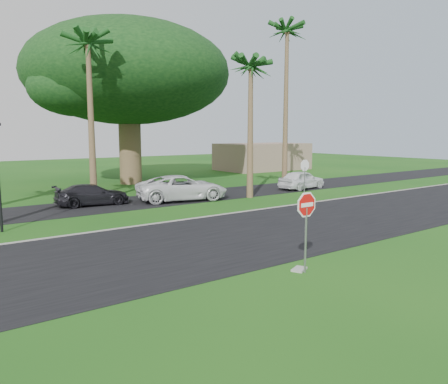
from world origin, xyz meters
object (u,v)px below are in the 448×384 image
car_minivan (182,188)px  car_pickup (302,180)px  car_dark (92,195)px  stop_sign_far (305,170)px  stop_sign_near (306,215)px

car_minivan → car_pickup: 10.12m
car_dark → car_minivan: bearing=-99.7°
stop_sign_far → car_pickup: (2.86, 3.01, -1.08)m
stop_sign_far → stop_sign_near: bearing=43.7°
stop_sign_near → car_pickup: bearing=44.3°
car_dark → stop_sign_far: bearing=-105.7°
stop_sign_far → car_pickup: size_ratio=0.64×
stop_sign_near → car_pickup: (14.36, 14.01, -1.08)m
stop_sign_near → car_minivan: stop_sign_near is taller
car_pickup → stop_sign_near: bearing=127.6°
stop_sign_near → stop_sign_far: (11.50, 11.00, 0.00)m
car_minivan → car_pickup: car_minivan is taller
stop_sign_far → car_pickup: stop_sign_far is taller
stop_sign_near → car_pickup: 20.10m
stop_sign_near → car_pickup: stop_sign_near is taller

